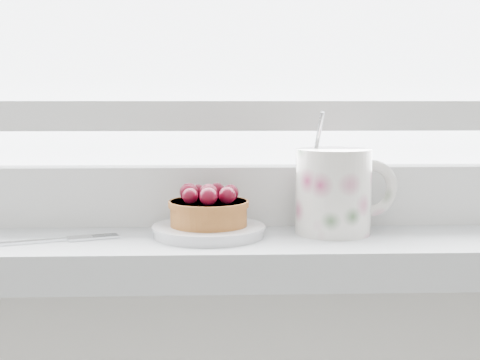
{
  "coord_description": "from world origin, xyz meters",
  "views": [
    {
      "loc": [
        0.01,
        1.17,
        1.09
      ],
      "look_at": [
        0.03,
        1.88,
        1.0
      ],
      "focal_mm": 50.0,
      "sensor_mm": 36.0,
      "label": 1
    }
  ],
  "objects_px": {
    "saucer": "(209,231)",
    "fork": "(36,241)",
    "floral_mug": "(336,189)",
    "raspberry_tart": "(209,208)"
  },
  "relations": [
    {
      "from": "raspberry_tart",
      "to": "saucer",
      "type": "bearing_deg",
      "value": 80.73
    },
    {
      "from": "fork",
      "to": "floral_mug",
      "type": "bearing_deg",
      "value": 6.97
    },
    {
      "from": "saucer",
      "to": "fork",
      "type": "xyz_separation_m",
      "value": [
        -0.18,
        -0.03,
        -0.0
      ]
    },
    {
      "from": "saucer",
      "to": "raspberry_tart",
      "type": "relative_size",
      "value": 1.41
    },
    {
      "from": "floral_mug",
      "to": "fork",
      "type": "relative_size",
      "value": 0.82
    },
    {
      "from": "raspberry_tart",
      "to": "fork",
      "type": "relative_size",
      "value": 0.53
    },
    {
      "from": "saucer",
      "to": "fork",
      "type": "relative_size",
      "value": 0.74
    },
    {
      "from": "saucer",
      "to": "raspberry_tart",
      "type": "distance_m",
      "value": 0.03
    },
    {
      "from": "saucer",
      "to": "floral_mug",
      "type": "bearing_deg",
      "value": 4.78
    },
    {
      "from": "saucer",
      "to": "raspberry_tart",
      "type": "xyz_separation_m",
      "value": [
        -0.0,
        -0.0,
        0.03
      ]
    }
  ]
}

